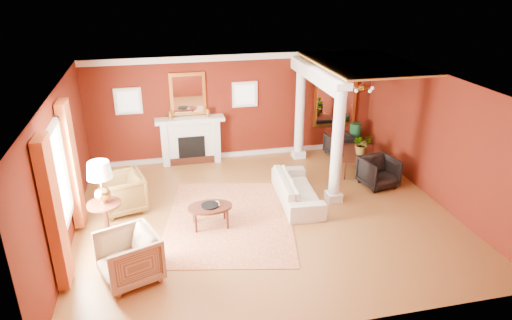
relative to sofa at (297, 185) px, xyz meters
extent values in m
plane|color=brown|center=(-0.86, -0.44, -0.41)|extent=(8.00, 8.00, 0.00)
cube|color=#53140B|center=(-0.86, 3.06, 1.04)|extent=(8.00, 0.04, 2.90)
cube|color=#53140B|center=(-0.86, -3.94, 1.04)|extent=(8.00, 0.04, 2.90)
cube|color=#53140B|center=(-4.86, -0.44, 1.04)|extent=(0.04, 7.00, 2.90)
cube|color=#53140B|center=(3.14, -0.44, 1.04)|extent=(0.04, 7.00, 2.90)
cube|color=white|center=(-0.86, -0.44, 2.49)|extent=(8.00, 7.00, 0.04)
cube|color=silver|center=(-2.16, 2.89, 0.19)|extent=(1.60, 0.34, 1.20)
cube|color=black|center=(-2.16, 2.71, 0.04)|extent=(0.72, 0.03, 0.70)
cube|color=black|center=(-2.16, 2.71, -0.31)|extent=(1.20, 0.05, 0.20)
cube|color=silver|center=(-2.16, 2.85, 0.83)|extent=(1.85, 0.42, 0.10)
cube|color=silver|center=(-2.86, 2.86, 0.19)|extent=(0.16, 0.40, 1.20)
cube|color=silver|center=(-1.46, 2.86, 0.19)|extent=(0.16, 0.40, 1.20)
cube|color=gold|center=(-2.16, 3.02, 1.49)|extent=(0.95, 0.06, 1.15)
cube|color=white|center=(-2.16, 2.98, 1.49)|extent=(0.78, 0.02, 0.98)
cube|color=silver|center=(-3.71, 3.03, 1.39)|extent=(0.70, 0.06, 0.70)
cube|color=white|center=(-3.71, 2.99, 1.39)|extent=(0.54, 0.02, 0.54)
cube|color=silver|center=(-0.61, 3.03, 1.39)|extent=(0.70, 0.06, 0.70)
cube|color=white|center=(-0.61, 2.99, 1.39)|extent=(0.54, 0.02, 0.54)
cube|color=white|center=(-4.84, -1.04, 1.14)|extent=(0.03, 1.30, 1.70)
cube|color=silver|center=(-4.81, -1.74, 1.14)|extent=(0.08, 0.10, 1.90)
cube|color=silver|center=(-4.81, -0.34, 1.14)|extent=(0.08, 0.10, 1.90)
cube|color=#9E3E1B|center=(-4.74, -2.04, 0.99)|extent=(0.18, 0.55, 2.60)
cube|color=#9E3E1B|center=(-4.74, -0.04, 0.99)|extent=(0.18, 0.55, 2.60)
cube|color=silver|center=(0.84, -0.14, -0.31)|extent=(0.34, 0.34, 0.20)
cylinder|color=silver|center=(0.84, -0.14, 1.04)|extent=(0.26, 0.26, 2.50)
cube|color=silver|center=(0.84, -0.14, 2.31)|extent=(0.36, 0.36, 0.16)
cube|color=silver|center=(0.84, 2.56, -0.31)|extent=(0.34, 0.34, 0.20)
cylinder|color=silver|center=(0.84, 2.56, 1.04)|extent=(0.26, 0.26, 2.50)
cube|color=silver|center=(0.84, 2.56, 2.31)|extent=(0.36, 0.36, 0.16)
cube|color=silver|center=(0.84, 1.46, 2.21)|extent=(0.30, 3.20, 0.32)
cube|color=#D0883D|center=(1.99, 1.31, 2.46)|extent=(2.30, 3.40, 0.04)
cube|color=gold|center=(2.04, 3.02, 1.14)|extent=(1.30, 0.06, 1.70)
cube|color=white|center=(2.04, 2.98, 1.14)|extent=(1.10, 0.02, 1.50)
cylinder|color=#B08137|center=(2.04, 1.36, 2.17)|extent=(0.02, 0.02, 0.65)
sphere|color=#B08137|center=(2.04, 1.36, 1.84)|extent=(0.20, 0.20, 0.20)
sphere|color=beige|center=(2.32, 1.36, 1.81)|extent=(0.09, 0.09, 0.09)
sphere|color=beige|center=(2.13, 1.62, 1.81)|extent=(0.09, 0.09, 0.09)
sphere|color=beige|center=(1.81, 1.52, 1.81)|extent=(0.09, 0.09, 0.09)
sphere|color=beige|center=(1.81, 1.19, 1.81)|extent=(0.09, 0.09, 0.09)
sphere|color=beige|center=(2.13, 1.09, 1.81)|extent=(0.09, 0.09, 0.09)
cube|color=silver|center=(-0.86, 3.02, 2.41)|extent=(8.00, 0.08, 0.16)
cube|color=silver|center=(-0.86, 3.02, -0.35)|extent=(8.00, 0.08, 0.12)
cube|color=maroon|center=(-1.67, -0.49, -0.40)|extent=(3.32, 4.00, 0.01)
imported|color=beige|center=(0.00, 0.00, 0.00)|extent=(0.75, 2.13, 0.82)
imported|color=black|center=(-3.90, 0.44, 0.06)|extent=(1.05, 1.10, 0.94)
imported|color=tan|center=(-3.68, -2.09, 0.07)|extent=(1.15, 1.19, 0.96)
cylinder|color=black|center=(-2.09, -0.65, 0.04)|extent=(0.93, 0.93, 0.05)
cylinder|color=black|center=(-2.42, -0.86, -0.20)|extent=(0.05, 0.05, 0.42)
cylinder|color=black|center=(-1.77, -0.86, -0.20)|extent=(0.05, 0.05, 0.42)
cylinder|color=black|center=(-2.42, -0.45, -0.20)|extent=(0.05, 0.05, 0.42)
cylinder|color=black|center=(-1.77, -0.45, -0.20)|extent=(0.05, 0.05, 0.42)
imported|color=black|center=(-2.05, -0.60, 0.17)|extent=(0.16, 0.03, 0.22)
cylinder|color=black|center=(-4.16, -0.61, -0.39)|extent=(0.48, 0.48, 0.04)
cylinder|color=black|center=(-4.16, -0.61, -0.04)|extent=(0.10, 0.10, 0.74)
cylinder|color=black|center=(-4.16, -0.61, 0.34)|extent=(0.66, 0.66, 0.04)
sphere|color=#B08137|center=(-4.16, -0.61, 0.55)|extent=(0.31, 0.31, 0.31)
cylinder|color=#B08137|center=(-4.16, -0.61, 0.77)|extent=(0.03, 0.03, 0.33)
cone|color=beige|center=(-4.16, -0.61, 1.07)|extent=(0.48, 0.48, 0.33)
imported|color=black|center=(2.12, 1.31, -0.01)|extent=(1.01, 1.50, 0.79)
imported|color=black|center=(2.19, 0.34, 0.00)|extent=(0.92, 0.88, 0.82)
imported|color=black|center=(2.01, 2.44, -0.06)|extent=(0.74, 0.70, 0.70)
sphere|color=#123B1E|center=(2.55, 2.56, -0.23)|extent=(0.37, 0.37, 0.37)
cylinder|color=#123B1E|center=(2.55, 2.56, 0.04)|extent=(0.34, 0.34, 0.89)
imported|color=#26591E|center=(2.14, 1.27, 0.59)|extent=(0.58, 0.62, 0.43)
camera|label=1|loc=(-2.99, -8.94, 4.61)|focal=32.00mm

